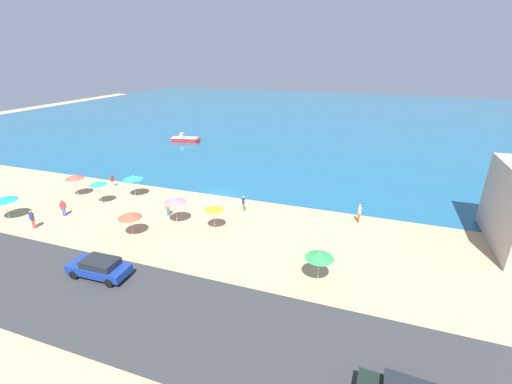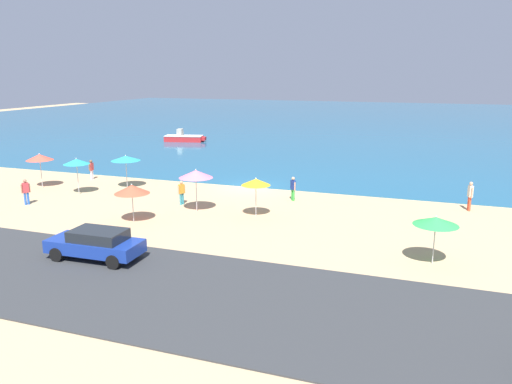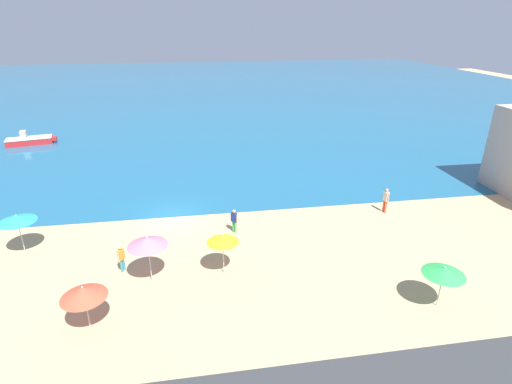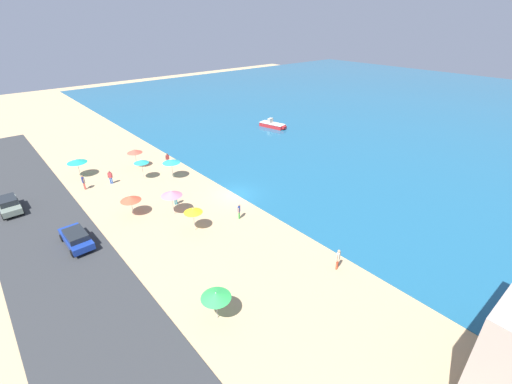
% 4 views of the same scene
% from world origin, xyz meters
% --- Properties ---
extents(ground_plane, '(160.00, 160.00, 0.00)m').
position_xyz_m(ground_plane, '(0.00, 0.00, 0.00)').
color(ground_plane, tan).
extents(sea, '(150.00, 110.00, 0.05)m').
position_xyz_m(sea, '(0.00, 55.00, 0.03)').
color(sea, '#1E5E84').
rests_on(sea, ground_plane).
extents(coastal_road, '(80.00, 8.00, 0.06)m').
position_xyz_m(coastal_road, '(0.00, -18.00, 0.03)').
color(coastal_road, '#323437').
rests_on(coastal_road, ground_plane).
extents(beach_umbrella_0, '(2.13, 2.13, 2.46)m').
position_xyz_m(beach_umbrella_0, '(-8.48, -3.22, 2.21)').
color(beach_umbrella_0, '#B2B2B7').
rests_on(beach_umbrella_0, ground_plane).
extents(beach_umbrella_1, '(1.93, 1.93, 2.56)m').
position_xyz_m(beach_umbrella_1, '(-14.51, -5.20, 2.27)').
color(beach_umbrella_1, '#B2B2B7').
rests_on(beach_umbrella_1, ground_plane).
extents(beach_umbrella_2, '(2.07, 2.07, 2.65)m').
position_xyz_m(beach_umbrella_2, '(-0.81, -7.28, 2.34)').
color(beach_umbrella_2, '#B2B2B7').
rests_on(beach_umbrella_2, ground_plane).
extents(beach_umbrella_3, '(1.71, 1.71, 2.37)m').
position_xyz_m(beach_umbrella_3, '(3.02, -7.20, 2.11)').
color(beach_umbrella_3, '#B2B2B7').
rests_on(beach_umbrella_3, ground_plane).
extents(beach_umbrella_4, '(1.78, 1.78, 2.58)m').
position_xyz_m(beach_umbrella_4, '(-10.54, -6.07, 2.32)').
color(beach_umbrella_4, '#B2B2B7').
rests_on(beach_umbrella_4, ground_plane).
extents(beach_umbrella_5, '(2.00, 2.00, 2.22)m').
position_xyz_m(beach_umbrella_5, '(-3.27, -10.46, 1.90)').
color(beach_umbrella_5, '#B2B2B7').
rests_on(beach_umbrella_5, ground_plane).
extents(beach_umbrella_6, '(1.98, 1.98, 2.24)m').
position_xyz_m(beach_umbrella_6, '(12.95, -11.56, 1.99)').
color(beach_umbrella_6, '#B2B2B7').
rests_on(beach_umbrella_6, ground_plane).
extents(bather_0, '(0.32, 0.55, 1.83)m').
position_xyz_m(bather_0, '(15.00, -1.58, 1.03)').
color(bather_0, '#E34D2F').
rests_on(bather_0, ground_plane).
extents(bather_1, '(0.37, 0.50, 1.69)m').
position_xyz_m(bather_1, '(-11.86, -9.51, 0.95)').
color(bather_1, blue).
rests_on(bather_1, ground_plane).
extents(bather_2, '(0.35, 0.53, 1.58)m').
position_xyz_m(bather_2, '(-2.43, -6.16, 0.88)').
color(bather_2, teal).
rests_on(bather_2, ground_plane).
extents(bather_3, '(0.24, 0.57, 1.58)m').
position_xyz_m(bather_3, '(-12.80, -1.64, 0.88)').
color(bather_3, white).
rests_on(bather_3, ground_plane).
extents(bather_4, '(0.42, 0.43, 1.62)m').
position_xyz_m(bather_4, '(4.08, -2.80, 0.90)').
color(bather_4, green).
rests_on(bather_4, ground_plane).
extents(parked_car_1, '(4.37, 1.94, 1.38)m').
position_xyz_m(parked_car_1, '(-1.51, -16.18, 0.80)').
color(parked_car_1, navy).
rests_on(parked_car_1, coastal_road).
extents(skiff_nearshore, '(5.16, 2.68, 1.53)m').
position_xyz_m(skiff_nearshore, '(-16.02, 20.39, 0.48)').
color(skiff_nearshore, red).
rests_on(skiff_nearshore, sea).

